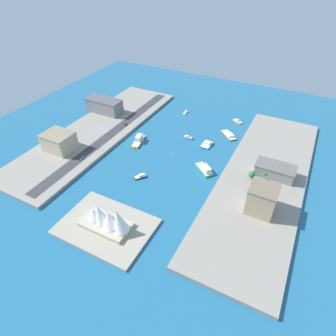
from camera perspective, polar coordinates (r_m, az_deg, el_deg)
name	(u,v)px	position (r m, az deg, el deg)	size (l,w,h in m)	color
ground_plane	(171,153)	(290.61, 0.65, 3.07)	(440.00, 440.00, 0.00)	#23668E
quay_west	(263,179)	(269.74, 18.49, -2.02)	(70.00, 240.00, 3.01)	gray
quay_east	(98,130)	(335.11, -13.73, 7.36)	(70.00, 240.00, 3.01)	gray
peninsula_point	(106,226)	(222.04, -12.23, -11.32)	(68.47, 49.15, 2.00)	#A89E89
road_strip	(112,133)	(323.16, -11.09, 6.88)	(11.71, 228.00, 0.15)	#38383D
catamaran_blue	(207,144)	(303.93, 7.78, 4.72)	(10.19, 16.08, 3.92)	blue
ferry_yellow_fast	(139,140)	(307.22, -5.89, 5.57)	(12.47, 26.84, 7.36)	yellow
yacht_sleek_gray	(188,137)	(313.29, 4.04, 6.10)	(11.05, 4.44, 3.60)	#999EA3
ferry_green_doubledeck	(205,169)	(267.26, 7.38, -0.20)	(22.41, 20.36, 6.78)	#2D8C4C
patrol_launch_navy	(141,176)	(259.83, -5.48, -1.68)	(10.74, 11.65, 3.29)	#1E284C
water_taxi_orange	(237,121)	(354.37, 13.70, 9.06)	(13.47, 9.82, 3.21)	orange
barge_flat_brown	(229,135)	(324.20, 12.07, 6.48)	(22.20, 22.06, 3.50)	brown
sailboat_small_white	(186,112)	(366.13, 3.53, 11.04)	(3.29, 11.71, 12.09)	white
carpark_squat_concrete	(275,170)	(270.99, 20.55, -0.46)	(34.41, 18.35, 10.81)	gray
apartment_midrise_tan	(262,199)	(228.78, 18.22, -5.98)	(21.29, 20.42, 22.92)	tan
warehouse_low_gray	(104,106)	(367.19, -12.59, 12.08)	(44.76, 20.02, 16.49)	gray
office_block_beige	(59,142)	(305.96, -20.95, 4.96)	(29.10, 24.51, 17.93)	#C6B793
sedan_silver	(82,158)	(288.93, -16.83, 1.93)	(1.93, 5.15, 1.47)	black
pickup_red	(125,124)	(335.80, -8.55, 8.62)	(2.02, 4.96, 1.59)	black
traffic_light_waterfront	(98,146)	(295.35, -13.87, 4.19)	(0.36, 0.36, 6.50)	black
opera_landmark	(108,219)	(213.97, -11.92, -10.03)	(39.83, 20.11, 22.32)	#BCAD93
park_tree_cluster	(262,178)	(258.08, 18.20, -1.90)	(19.64, 20.79, 9.98)	brown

